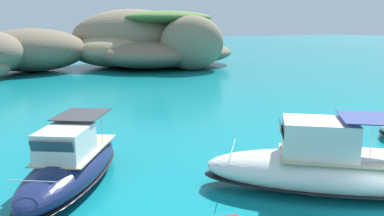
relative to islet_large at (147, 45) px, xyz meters
name	(u,v)px	position (x,y,z in m)	size (l,w,h in m)	color
islet_large	(147,45)	(0.00, 0.00, 0.00)	(35.01, 29.84, 9.75)	#756651
islet_small	(4,53)	(-22.52, -2.26, -0.59)	(25.41, 20.95, 6.57)	#756651
motorboat_navy	(71,165)	(-20.75, -48.41, -2.70)	(7.27, 9.53, 2.95)	navy
motorboat_white	(328,169)	(-10.83, -54.11, -2.55)	(10.76, 9.13, 3.42)	white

